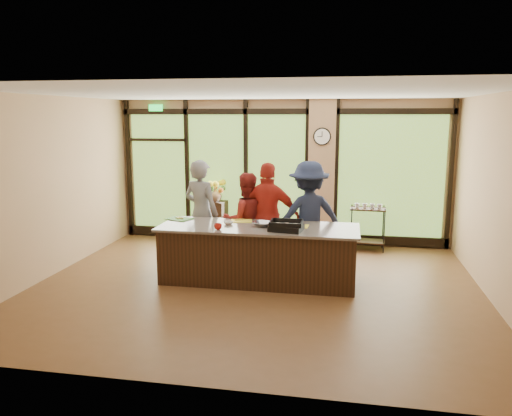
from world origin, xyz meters
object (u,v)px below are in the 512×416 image
at_px(roasting_pan, 286,228).
at_px(flower_stand, 216,221).
at_px(cook_left, 201,213).
at_px(bar_cart, 368,222).
at_px(island_base, 258,255).
at_px(cook_right, 308,216).

relative_size(roasting_pan, flower_stand, 0.57).
bearing_deg(cook_left, bar_cart, -130.82).
height_order(island_base, cook_left, cook_left).
relative_size(island_base, cook_left, 1.62).
relative_size(cook_right, roasting_pan, 3.85).
bearing_deg(cook_left, flower_stand, -61.77).
distance_m(island_base, cook_left, 1.47).
relative_size(cook_left, roasting_pan, 3.86).
relative_size(roasting_pan, bar_cart, 0.52).
bearing_deg(cook_right, island_base, 26.25).
bearing_deg(flower_stand, island_base, -55.09).
xyz_separation_m(cook_left, roasting_pan, (1.65, -0.95, 0.01)).
relative_size(cook_right, bar_cart, 2.01).
bearing_deg(bar_cart, cook_left, -148.47).
bearing_deg(roasting_pan, flower_stand, 133.17).
relative_size(island_base, cook_right, 1.62).
xyz_separation_m(cook_right, roasting_pan, (-0.26, -0.99, 0.01)).
bearing_deg(cook_left, island_base, 169.71).
bearing_deg(flower_stand, cook_left, -77.60).
distance_m(cook_left, roasting_pan, 1.90).
bearing_deg(cook_left, roasting_pan, 171.55).
xyz_separation_m(island_base, roasting_pan, (0.48, -0.22, 0.52)).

